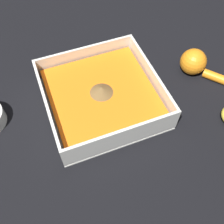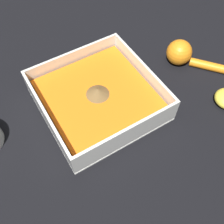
# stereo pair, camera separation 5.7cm
# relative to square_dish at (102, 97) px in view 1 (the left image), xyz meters

# --- Properties ---
(ground_plane) EXTENTS (4.00, 4.00, 0.00)m
(ground_plane) POSITION_rel_square_dish_xyz_m (0.01, 0.01, -0.02)
(ground_plane) COLOR black
(square_dish) EXTENTS (0.25, 0.25, 0.07)m
(square_dish) POSITION_rel_square_dish_xyz_m (0.00, 0.00, 0.00)
(square_dish) COLOR silver
(square_dish) RESTS_ON ground_plane
(lemon_squeezer) EXTENTS (0.13, 0.15, 0.07)m
(lemon_squeezer) POSITION_rel_square_dish_xyz_m (-0.26, -0.00, 0.01)
(lemon_squeezer) COLOR orange
(lemon_squeezer) RESTS_ON ground_plane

